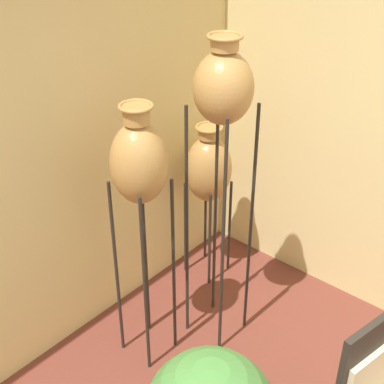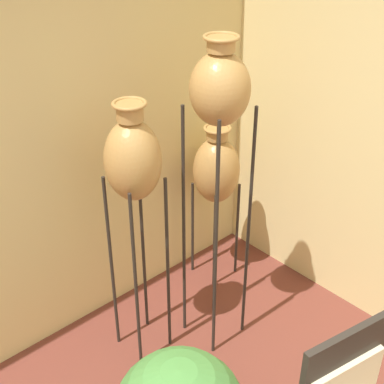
# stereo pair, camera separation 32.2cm
# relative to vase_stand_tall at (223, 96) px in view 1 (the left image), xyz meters

# --- Properties ---
(vase_stand_tall) EXTENTS (0.32, 0.32, 1.94)m
(vase_stand_tall) POSITION_rel_vase_stand_tall_xyz_m (0.00, 0.00, 0.00)
(vase_stand_tall) COLOR #28231E
(vase_stand_tall) RESTS_ON ground_plane
(vase_stand_medium) EXTENTS (0.31, 0.31, 1.65)m
(vase_stand_medium) POSITION_rel_vase_stand_tall_xyz_m (-0.41, 0.22, -0.32)
(vase_stand_medium) COLOR #28231E
(vase_stand_medium) RESTS_ON ground_plane
(vase_stand_short) EXTENTS (0.32, 0.32, 1.19)m
(vase_stand_short) POSITION_rel_vase_stand_tall_xyz_m (0.43, 0.44, -0.76)
(vase_stand_short) COLOR #28231E
(vase_stand_short) RESTS_ON ground_plane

